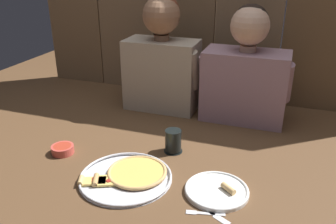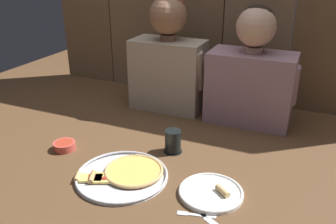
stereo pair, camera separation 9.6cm
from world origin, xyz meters
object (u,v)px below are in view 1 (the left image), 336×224
diner_left (162,58)px  diner_right (246,71)px  pizza_tray (129,176)px  drinking_glass (173,141)px  dinner_plate (217,190)px  dipping_bowl (63,149)px

diner_left → diner_right: diner_left is taller
pizza_tray → drinking_glass: bearing=68.6°
dinner_plate → drinking_glass: (-0.24, 0.23, 0.04)m
dinner_plate → diner_left: size_ratio=0.38×
dipping_bowl → diner_left: (0.23, 0.62, 0.27)m
pizza_tray → dinner_plate: bearing=3.5°
dinner_plate → diner_left: bearing=124.3°
diner_right → drinking_glass: bearing=-117.2°
dipping_bowl → diner_left: bearing=69.8°
diner_left → diner_right: bearing=-0.0°
dinner_plate → diner_left: (-0.46, 0.67, 0.28)m
dinner_plate → drinking_glass: bearing=136.9°
pizza_tray → dinner_plate: 0.34m
drinking_glass → diner_left: size_ratio=0.17×
drinking_glass → dipping_bowl: bearing=-158.9°
drinking_glass → diner_right: diner_right is taller
dinner_plate → dipping_bowl: size_ratio=2.41×
pizza_tray → diner_right: diner_right is taller
drinking_glass → diner_right: bearing=62.8°
drinking_glass → dipping_bowl: (-0.44, -0.17, -0.03)m
dipping_bowl → diner_left: 0.71m
drinking_glass → diner_left: 0.55m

